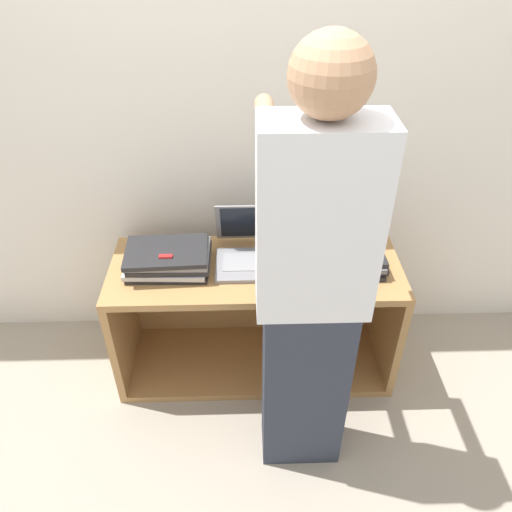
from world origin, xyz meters
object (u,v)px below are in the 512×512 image
laptop_open (255,250)px  person (312,293)px  laptop_stack_right (342,257)px  laptop_stack_left (168,259)px

laptop_open → person: person is taller
laptop_open → person: 0.63m
laptop_open → laptop_stack_right: 0.41m
laptop_open → laptop_stack_right: size_ratio=0.96×
laptop_stack_left → laptop_stack_right: laptop_stack_left is taller
laptop_stack_right → person: bearing=-113.3°
laptop_stack_right → person: size_ratio=0.21×
laptop_stack_left → laptop_stack_right: 0.81m
laptop_stack_left → person: 0.81m
laptop_open → laptop_stack_right: bearing=-8.0°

